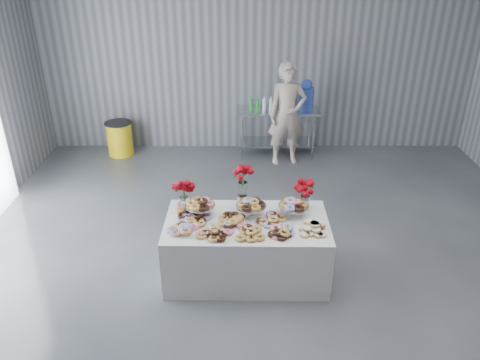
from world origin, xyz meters
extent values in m
plane|color=#383A3F|center=(0.00, 0.00, 0.00)|extent=(9.00, 9.00, 0.00)
cube|color=slate|center=(0.00, 4.50, 2.00)|extent=(8.00, 0.04, 4.00)
cube|color=silver|center=(-0.27, 0.49, 0.38)|extent=(1.91, 1.02, 0.75)
cube|color=silver|center=(0.35, 4.10, 0.88)|extent=(1.50, 0.60, 0.04)
cube|color=silver|center=(0.35, 4.10, 0.25)|extent=(1.40, 0.55, 0.03)
cylinder|color=silver|center=(-0.30, 3.85, 0.43)|extent=(0.04, 0.04, 0.86)
cylinder|color=silver|center=(1.00, 3.85, 0.43)|extent=(0.04, 0.04, 0.86)
cylinder|color=silver|center=(-0.30, 4.35, 0.43)|extent=(0.04, 0.04, 0.86)
cylinder|color=silver|center=(1.00, 4.35, 0.43)|extent=(0.04, 0.04, 0.86)
cylinder|color=silver|center=(-0.82, 0.64, 0.81)|extent=(0.06, 0.06, 0.12)
cylinder|color=silver|center=(-0.82, 0.64, 0.88)|extent=(0.36, 0.36, 0.01)
cylinder|color=silver|center=(-0.22, 0.64, 0.81)|extent=(0.06, 0.06, 0.12)
cylinder|color=silver|center=(-0.22, 0.64, 0.88)|extent=(0.36, 0.36, 0.01)
cylinder|color=silver|center=(0.28, 0.63, 0.81)|extent=(0.06, 0.06, 0.12)
cylinder|color=silver|center=(0.28, 0.63, 0.88)|extent=(0.36, 0.36, 0.01)
cylinder|color=white|center=(-1.01, 0.75, 0.84)|extent=(0.11, 0.11, 0.18)
cylinder|color=#1E5919|center=(-1.01, 0.75, 0.97)|extent=(0.04, 0.04, 0.18)
cylinder|color=white|center=(0.44, 0.78, 0.84)|extent=(0.11, 0.11, 0.18)
cylinder|color=#1E5919|center=(0.44, 0.78, 0.97)|extent=(0.04, 0.04, 0.18)
cylinder|color=silver|center=(-0.31, 0.84, 0.82)|extent=(0.14, 0.14, 0.15)
cylinder|color=white|center=(-0.31, 0.84, 0.99)|extent=(0.11, 0.11, 0.18)
cylinder|color=#1E5919|center=(-0.31, 0.84, 1.12)|extent=(0.04, 0.04, 0.18)
cylinder|color=blue|center=(0.85, 4.10, 1.10)|extent=(0.28, 0.28, 0.40)
sphere|color=blue|center=(0.85, 4.10, 1.36)|extent=(0.20, 0.20, 0.20)
imported|color=#CC8C93|center=(0.49, 3.76, 0.92)|extent=(0.72, 0.52, 1.84)
cylinder|color=yellow|center=(-2.62, 4.10, 0.31)|extent=(0.46, 0.46, 0.62)
cylinder|color=black|center=(-2.62, 4.10, 0.63)|extent=(0.50, 0.50, 0.02)
camera|label=1|loc=(-0.35, -4.11, 3.64)|focal=35.00mm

